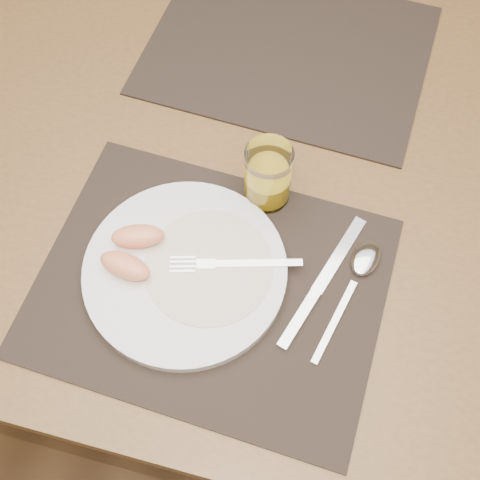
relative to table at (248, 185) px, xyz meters
name	(u,v)px	position (x,y,z in m)	size (l,w,h in m)	color
ground	(245,324)	(0.00, 0.00, -0.67)	(5.00, 5.00, 0.00)	brown
table	(248,185)	(0.00, 0.00, 0.00)	(1.40, 0.90, 0.75)	brown
placemat_near	(211,286)	(0.00, -0.22, 0.09)	(0.45, 0.35, 0.00)	black
placemat_far	(288,50)	(0.01, 0.22, 0.09)	(0.45, 0.35, 0.00)	black
plate	(185,271)	(-0.03, -0.21, 0.10)	(0.27, 0.27, 0.02)	white
plate_dressing	(209,266)	(0.00, -0.20, 0.10)	(0.17, 0.17, 0.00)	white
fork	(224,264)	(0.01, -0.19, 0.11)	(0.17, 0.06, 0.00)	silver
knife	(316,291)	(0.14, -0.19, 0.09)	(0.08, 0.21, 0.01)	silver
spoon	(361,267)	(0.19, -0.15, 0.09)	(0.07, 0.19, 0.01)	silver
juice_glass	(268,177)	(0.04, -0.06, 0.13)	(0.07, 0.07, 0.10)	white
grapefruit_wedges	(131,251)	(-0.11, -0.21, 0.12)	(0.08, 0.09, 0.03)	#FB9966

